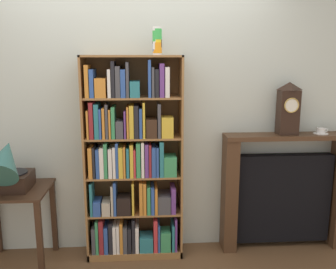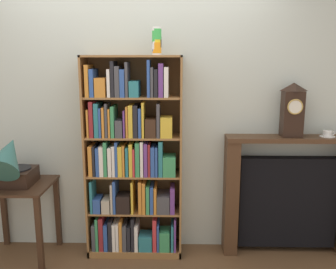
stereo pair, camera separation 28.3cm
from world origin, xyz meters
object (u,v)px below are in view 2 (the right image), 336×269
Objects in this scene: side_table_left at (19,202)px; fireplace_mantel at (288,196)px; bookshelf at (132,165)px; cup_stack at (157,41)px; mantel_clock at (292,110)px; teacup_with_saucer at (327,134)px; gramophone at (11,162)px.

fireplace_mantel reaches higher than side_table_left.
bookshelf is at bearing 6.93° from side_table_left.
side_table_left is at bearing -175.74° from cup_stack.
mantel_clock is (1.17, 0.07, -0.57)m from cup_stack.
teacup_with_saucer is (0.30, -0.02, 0.58)m from fireplace_mantel.
bookshelf is 2.58× the size of side_table_left.
bookshelf is 1.02m from gramophone.
teacup_with_saucer is (1.48, 0.07, -0.79)m from cup_stack.
gramophone reaches higher than teacup_with_saucer.
gramophone is (-1.22, -0.18, -0.99)m from cup_stack.
mantel_clock is 3.55× the size of teacup_with_saucer.
side_table_left is 5.27× the size of teacup_with_saucer.
cup_stack is at bearing -175.79° from fireplace_mantel.
teacup_with_saucer is at bearing -3.71° from fireplace_mantel.
mantel_clock reaches higher than gramophone.
bookshelf is at bearing -178.72° from teacup_with_saucer.
mantel_clock is 0.38m from teacup_with_saucer.
bookshelf is 3.51× the size of gramophone.
cup_stack reaches higher than mantel_clock.
fireplace_mantel is 0.65m from teacup_with_saucer.
cup_stack is at bearing 4.26° from side_table_left.
cup_stack is 0.48× the size of mantel_clock.
cup_stack is 1.30m from mantel_clock.
mantel_clock reaches higher than fireplace_mantel.
cup_stack is at bearing -177.38° from teacup_with_saucer.
cup_stack is 1.84m from side_table_left.
mantel_clock is (1.39, 0.04, 0.49)m from bookshelf.
bookshelf reaches higher than mantel_clock.
side_table_left is 0.39m from gramophone.
bookshelf is at bearing -178.51° from mantel_clock.
fireplace_mantel is (1.19, 0.09, -1.37)m from cup_stack.
bookshelf is 1.09m from cup_stack.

